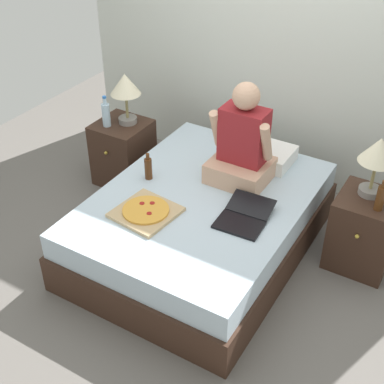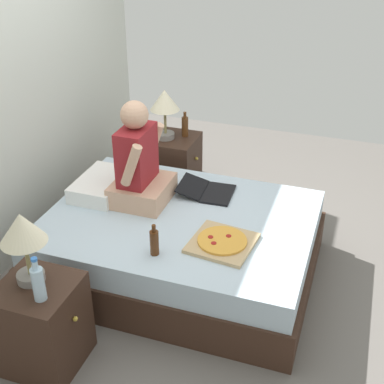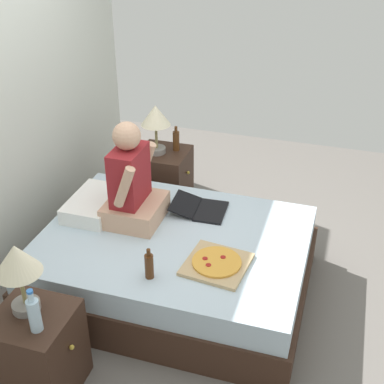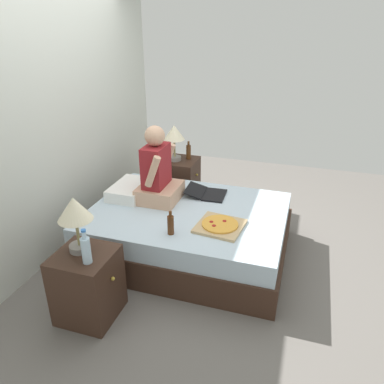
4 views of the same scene
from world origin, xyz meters
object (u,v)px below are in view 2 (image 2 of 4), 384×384
at_px(pizza_box, 222,242).
at_px(laptop, 209,191).
at_px(bed, 180,245).
at_px(beer_bottle_on_bed, 155,242).
at_px(nightstand_left, 42,324).
at_px(lamp_on_right_nightstand, 165,104).
at_px(person_seated, 139,166).
at_px(water_bottle, 38,283).
at_px(lamp_on_left_nightstand, 23,233).
at_px(nightstand_right, 173,166).
at_px(beer_bottle, 185,126).

bearing_deg(pizza_box, laptop, 24.37).
bearing_deg(bed, beer_bottle_on_bed, -179.52).
distance_m(bed, nightstand_left, 1.19).
relative_size(bed, lamp_on_right_nightstand, 4.31).
xyz_separation_m(person_seated, laptop, (0.25, -0.46, -0.27)).
height_order(lamp_on_right_nightstand, beer_bottle_on_bed, lamp_on_right_nightstand).
distance_m(person_seated, laptop, 0.59).
xyz_separation_m(water_bottle, person_seated, (1.30, -0.02, 0.09)).
relative_size(lamp_on_right_nightstand, laptop, 1.05).
bearing_deg(person_seated, lamp_on_left_nightstand, 172.18).
height_order(lamp_on_right_nightstand, person_seated, person_seated).
xyz_separation_m(lamp_on_right_nightstand, person_seated, (-0.93, -0.16, -0.13)).
relative_size(nightstand_left, lamp_on_right_nightstand, 1.29).
distance_m(nightstand_right, beer_bottle_on_bed, 1.66).
relative_size(water_bottle, nightstand_right, 0.47).
bearing_deg(water_bottle, bed, -18.15).
bearing_deg(nightstand_right, nightstand_left, 180.00).
distance_m(lamp_on_left_nightstand, laptop, 1.61).
height_order(lamp_on_right_nightstand, laptop, lamp_on_right_nightstand).
relative_size(lamp_on_left_nightstand, person_seated, 0.58).
bearing_deg(bed, lamp_on_right_nightstand, 26.28).
relative_size(lamp_on_left_nightstand, water_bottle, 1.63).
bearing_deg(person_seated, lamp_on_right_nightstand, 9.89).
bearing_deg(laptop, lamp_on_left_nightstand, 156.41).
height_order(lamp_on_left_nightstand, beer_bottle, lamp_on_left_nightstand).
height_order(lamp_on_left_nightstand, person_seated, person_seated).
relative_size(nightstand_right, lamp_on_right_nightstand, 1.29).
xyz_separation_m(lamp_on_right_nightstand, laptop, (-0.68, -0.63, -0.40)).
xyz_separation_m(bed, pizza_box, (-0.24, -0.38, 0.27)).
distance_m(nightstand_left, beer_bottle, 2.29).
distance_m(nightstand_left, person_seated, 1.32).
distance_m(beer_bottle, beer_bottle_on_bed, 1.68).
bearing_deg(beer_bottle_on_bed, lamp_on_left_nightstand, 137.56).
bearing_deg(beer_bottle, person_seated, -179.31).
bearing_deg(lamp_on_right_nightstand, laptop, -137.33).
bearing_deg(lamp_on_right_nightstand, water_bottle, -176.41).
height_order(lamp_on_right_nightstand, beer_bottle, lamp_on_right_nightstand).
bearing_deg(person_seated, water_bottle, 179.02).
distance_m(lamp_on_left_nightstand, beer_bottle, 2.23).
height_order(bed, lamp_on_left_nightstand, lamp_on_left_nightstand).
distance_m(bed, water_bottle, 1.31).
relative_size(beer_bottle, pizza_box, 0.52).
bearing_deg(person_seated, pizza_box, -116.16).
bearing_deg(person_seated, beer_bottle_on_bed, -148.81).
bearing_deg(laptop, bed, 165.07).
height_order(lamp_on_left_nightstand, laptop, lamp_on_left_nightstand).
bearing_deg(nightstand_right, water_bottle, -177.72).
bearing_deg(pizza_box, water_bottle, 140.73).
height_order(nightstand_right, person_seated, person_seated).
xyz_separation_m(person_seated, pizza_box, (-0.37, -0.74, -0.27)).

